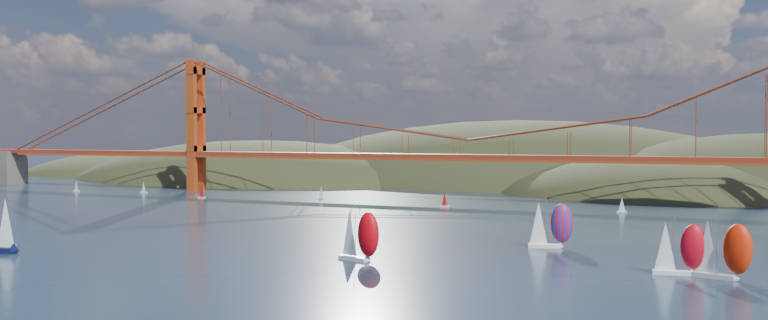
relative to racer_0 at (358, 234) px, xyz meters
The scene contains 13 objects.
ground 51.80m from the racer_0, 109.16° to the right, with size 1200.00×1200.00×0.00m, color black.
headlands 231.98m from the racer_0, 83.04° to the left, with size 725.00×225.00×96.00m.
bridge 135.37m from the racer_0, 98.09° to the left, with size 552.00×12.00×55.00m.
racer_0 is the anchor object (origin of this frame).
racer_1 57.16m from the racer_0, ahead, with size 8.94×4.33×10.07m.
racer_2 63.61m from the racer_0, ahead, with size 9.60×5.83×10.75m.
racer_rwb 43.38m from the racer_0, 45.64° to the left, with size 9.61×5.61×10.77m.
distant_boat_0 210.88m from the racer_0, 149.05° to the left, with size 3.00×2.00×4.70m.
distant_boat_1 187.44m from the racer_0, 142.87° to the left, with size 3.00×2.00×4.70m.
distant_boat_2 152.72m from the racer_0, 137.70° to the left, with size 3.00×2.00×4.70m.
distant_boat_3 136.05m from the racer_0, 120.84° to the left, with size 3.00×2.00×4.70m.
distant_boat_8 116.85m from the racer_0, 71.26° to the left, with size 3.00×2.00×4.70m.
distant_boat_9 107.34m from the racer_0, 99.68° to the left, with size 3.00×2.00×4.70m.
Camera 1 is at (76.77, -79.50, 24.28)m, focal length 35.00 mm.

